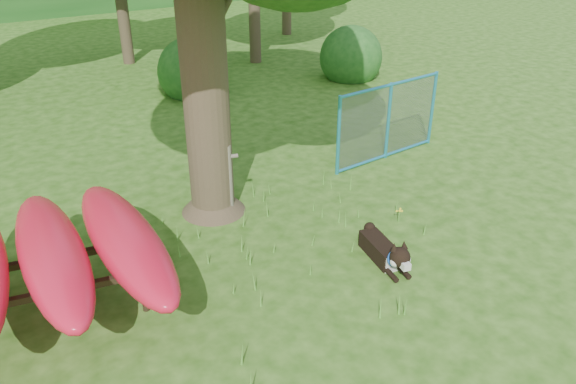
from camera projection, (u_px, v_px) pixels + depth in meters
ground at (323, 299)px, 7.40m from camera, size 80.00×80.00×0.00m
wooden_post at (229, 179)px, 9.08m from camera, size 0.34×0.14×1.24m
kayak_rack at (13, 262)px, 6.66m from camera, size 3.50×3.74×1.13m
husky_dog at (387, 252)px, 8.02m from camera, size 0.48×1.24×0.56m
fence_section at (388, 121)px, 11.05m from camera, size 2.66×0.30×2.60m
wildflower_clump at (399, 212)px, 9.06m from camera, size 0.11×0.09×0.24m
shrub_right at (350, 78)px, 16.44m from camera, size 1.80×1.80×1.80m
shrub_mid at (194, 94)px, 15.11m from camera, size 1.80×1.80×1.80m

